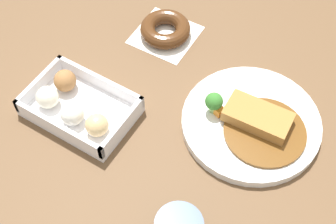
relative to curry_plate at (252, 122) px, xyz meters
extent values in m
plane|color=brown|center=(-0.09, -0.02, -0.01)|extent=(1.60, 1.60, 0.00)
cylinder|color=white|center=(0.00, 0.00, -0.01)|extent=(0.26, 0.26, 0.02)
cylinder|color=brown|center=(0.03, -0.01, 0.01)|extent=(0.15, 0.15, 0.01)
cube|color=#A87538|center=(0.01, 0.00, 0.02)|extent=(0.12, 0.07, 0.02)
cylinder|color=white|center=(-0.04, 0.02, 0.01)|extent=(0.06, 0.06, 0.00)
ellipsoid|color=yellow|center=(-0.04, 0.02, 0.02)|extent=(0.03, 0.03, 0.01)
cylinder|color=#8CB766|center=(-0.07, -0.02, 0.01)|extent=(0.01, 0.01, 0.02)
sphere|color=#387A2D|center=(-0.07, -0.02, 0.03)|extent=(0.03, 0.03, 0.03)
cube|color=orange|center=(-0.06, -0.02, 0.01)|extent=(0.02, 0.02, 0.02)
cube|color=white|center=(-0.29, -0.14, -0.01)|extent=(0.20, 0.14, 0.01)
cube|color=white|center=(-0.39, -0.14, 0.01)|extent=(0.01, 0.14, 0.03)
cube|color=white|center=(-0.19, -0.14, 0.01)|extent=(0.01, 0.14, 0.03)
cube|color=white|center=(-0.29, -0.20, 0.01)|extent=(0.20, 0.01, 0.03)
cube|color=white|center=(-0.29, -0.08, 0.01)|extent=(0.20, 0.01, 0.03)
sphere|color=#EFE5C6|center=(-0.35, -0.16, 0.02)|extent=(0.04, 0.04, 0.04)
sphere|color=silver|center=(-0.28, -0.17, 0.02)|extent=(0.04, 0.04, 0.04)
sphere|color=#DBB77A|center=(-0.23, -0.16, 0.02)|extent=(0.04, 0.04, 0.04)
sphere|color=#9E6B3D|center=(-0.34, -0.11, 0.02)|extent=(0.04, 0.04, 0.04)
cube|color=white|center=(-0.26, 0.12, -0.01)|extent=(0.13, 0.13, 0.00)
torus|color=#4C2B14|center=(-0.26, 0.12, 0.00)|extent=(0.11, 0.11, 0.03)
camera|label=1|loc=(0.13, -0.50, 0.73)|focal=51.05mm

